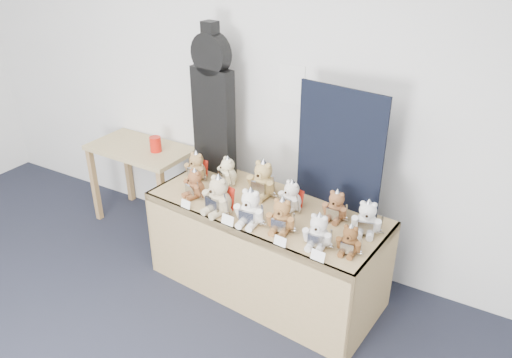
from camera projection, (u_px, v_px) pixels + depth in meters
The scene contains 22 objects.
room_shell at pixel (292, 85), 3.75m from camera, with size 6.00×6.00×6.00m.
display_table at pixel (260, 230), 3.64m from camera, with size 1.81×0.89×0.73m.
side_table at pixel (141, 160), 4.53m from camera, with size 0.94×0.54×0.77m.
guitar_case at pixel (213, 102), 3.88m from camera, with size 0.38×0.15×1.20m.
navy_board at pixel (339, 149), 3.45m from camera, with size 0.66×0.02×0.88m, color black.
red_cup at pixel (156, 144), 4.35m from camera, with size 0.10×0.10×0.13m, color red.
teddy_front_far_left at pixel (195, 184), 3.72m from camera, with size 0.20×0.19×0.25m.
teddy_front_left at pixel (219, 196), 3.50m from camera, with size 0.26×0.24×0.32m.
teddy_front_centre at pixel (250, 208), 3.37m from camera, with size 0.24×0.20×0.30m.
teddy_front_right at pixel (282, 217), 3.29m from camera, with size 0.23×0.19×0.27m.
teddy_front_far_right at pixel (318, 232), 3.14m from camera, with size 0.22×0.18×0.26m.
teddy_front_end at pixel (350, 241), 3.08m from camera, with size 0.18×0.15×0.22m.
teddy_back_left at pixel (227, 172), 3.90m from camera, with size 0.20×0.20×0.25m.
teddy_back_centre_left at pixel (263, 180), 3.72m from camera, with size 0.26×0.21×0.32m.
teddy_back_centre_right at pixel (291, 197), 3.55m from camera, with size 0.20×0.20×0.25m.
teddy_back_right at pixel (336, 207), 3.43m from camera, with size 0.20×0.16×0.25m.
teddy_back_end at pixel (367, 219), 3.27m from camera, with size 0.23×0.20×0.27m.
teddy_back_far_left at pixel (197, 167), 3.97m from camera, with size 0.21×0.18×0.26m.
entry_card_a at pixel (186, 204), 3.59m from camera, with size 0.08×0.00×0.06m, color white.
entry_card_b at pixel (228, 220), 3.39m from camera, with size 0.10×0.00×0.07m, color white.
entry_card_c at pixel (280, 241), 3.17m from camera, with size 0.09×0.00×0.06m, color white.
entry_card_d at pixel (318, 256), 3.03m from camera, with size 0.09×0.00×0.07m, color white.
Camera 1 is at (2.07, -0.80, 2.58)m, focal length 35.00 mm.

